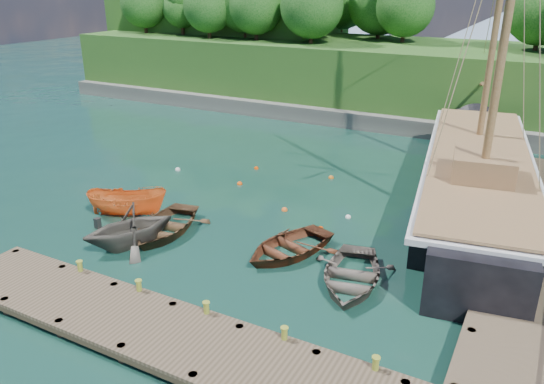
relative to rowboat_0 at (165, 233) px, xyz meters
The scene contains 24 objects.
ground 4.06m from the rowboat_0, ahead, with size 160.00×160.00×0.00m, color #15382A.
dock_near 8.97m from the rowboat_0, 47.48° to the right, with size 20.00×3.20×1.10m.
dock_east 17.02m from the rowboat_0, 23.91° to the left, with size 3.20×24.00×1.10m.
bollard_0 5.20m from the rowboat_0, 89.39° to the right, with size 0.26×0.26×0.45m, color olive.
bollard_1 6.03m from the rowboat_0, 59.58° to the right, with size 0.26×0.26×0.45m, color olive.
bollard_2 7.98m from the rowboat_0, 40.67° to the right, with size 0.26×0.26×0.45m, color olive.
bollard_3 10.44m from the rowboat_0, 29.88° to the right, with size 0.26×0.26×0.45m, color olive.
rowboat_0 is the anchor object (origin of this frame).
rowboat_1 1.86m from the rowboat_0, 105.92° to the right, with size 3.54×4.10×2.16m, color #59534A.
rowboat_2 6.21m from the rowboat_0, ahead, with size 3.28×4.60×0.95m, color #5C2F1B.
rowboat_3 9.43m from the rowboat_0, ahead, with size 3.38×4.74×0.98m, color #60554D.
motorboat_orange 3.04m from the rowboat_0, 165.89° to the left, with size 1.56×4.15×1.60m, color orange.
cabin_boat_white 14.26m from the rowboat_0, ahead, with size 1.67×4.45×1.72m, color white.
schooner 16.33m from the rowboat_0, 40.02° to the left, with size 8.52×28.88×21.49m.
mooring_buoy_0 4.70m from the rowboat_0, 136.22° to the left, with size 0.35×0.35×0.35m, color silver.
mooring_buoy_1 7.18m from the rowboat_0, 91.46° to the left, with size 0.33×0.33×0.33m, color #F25009.
mooring_buoy_2 6.35m from the rowboat_0, 52.32° to the left, with size 0.33×0.33×0.33m, color orange.
mooring_buoy_3 9.17m from the rowboat_0, 38.81° to the left, with size 0.29×0.29×0.29m, color white.
mooring_buoy_4 10.06m from the rowboat_0, 93.93° to the left, with size 0.28×0.28×0.28m, color #F04200.
mooring_buoy_5 11.48m from the rowboat_0, 68.62° to the left, with size 0.32×0.32×0.32m, color orange.
mooring_buoy_6 8.95m from the rowboat_0, 123.63° to the left, with size 0.34×0.34×0.34m, color silver.
mooring_buoy_7 7.48m from the rowboat_0, 30.39° to the left, with size 0.34×0.34×0.34m, color #DD3D03.
headland 32.95m from the rowboat_0, 105.76° to the left, with size 51.00×19.31×12.90m.
distant_ridge 70.53m from the rowboat_0, 83.18° to the left, with size 117.00×40.00×10.00m.
Camera 1 is at (11.22, -17.56, 11.27)m, focal length 35.00 mm.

